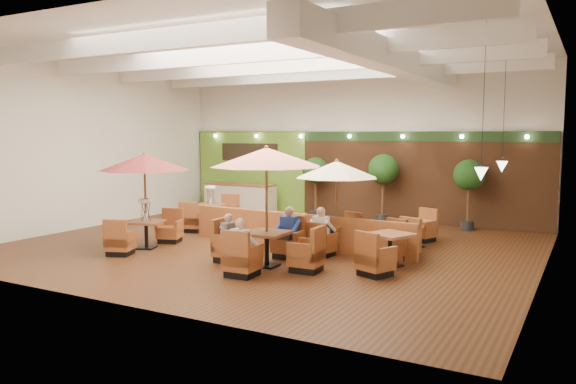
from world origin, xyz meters
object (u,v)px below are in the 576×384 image
Objects in this scene: table_2 at (335,184)px; topiary_0 at (316,173)px; table_3 at (211,213)px; table_5 at (413,234)px; booth_divider at (297,231)px; topiary_1 at (383,172)px; table_0 at (145,176)px; diner_0 at (242,242)px; diner_4 at (322,227)px; diner_1 at (288,228)px; table_1 at (267,185)px; table_4 at (390,250)px; diner_3 at (322,228)px; service_counter at (240,198)px; topiary_2 at (469,178)px; diner_2 at (230,232)px.

topiary_0 is at bearing 130.43° from table_2.
table_3 is 1.03× the size of table_5.
booth_divider is 5.34m from topiary_1.
booth_divider is 2.52× the size of table_5.
table_2 is at bearing -86.25° from topiary_1.
table_0 reaches higher than diner_0.
diner_4 is at bearing -2.98° from table_0.
diner_1 reaches higher than diner_4.
table_1 is at bearing -77.41° from booth_divider.
table_4 is 3.92× the size of diner_3.
topiary_0 reaches higher than service_counter.
service_counter is 1.32× the size of topiary_0.
diner_3 is at bearing 65.10° from table_1.
diner_0 is at bearing -99.98° from diner_3.
topiary_2 is (7.72, 3.53, 1.23)m from table_3.
table_4 is 3.38× the size of diner_0.
table_2 is 1.91m from diner_1.
topiary_0 is at bearing 104.56° from table_1.
diner_2 is at bearing -113.87° from table_2.
table_0 reaches higher than topiary_1.
topiary_0 is 7.59m from diner_2.
diner_2 is (-1.35, -7.42, -1.09)m from topiary_1.
diner_0 is at bearing -94.99° from diner_4.
diner_4 reaches higher than diner_3.
service_counter is at bearing -178.69° from topiary_2.
topiary_1 is (-0.32, 4.86, 0.03)m from table_2.
diner_4 reaches higher than table_4.
diner_3 is at bearing -139.20° from diner_1.
diner_1 is 1.15× the size of diner_3.
booth_divider is (5.16, -4.92, -0.11)m from service_counter.
table_1 is at bearing 95.12° from diner_2.
table_5 is 4.35m from topiary_1.
service_counter is at bearing -142.93° from diner_2.
diner_2 is at bearing -132.40° from diner_3.
table_1 is at bearing -108.16° from diner_3.
diner_3 is 0.90× the size of diner_4.
table_2 is at bearing 97.49° from diner_3.
table_3 is at bearing -121.87° from topiary_0.
booth_divider is 1.27m from diner_3.
service_counter reaches higher than booth_divider.
diner_1 is at bearing -47.93° from service_counter.
table_1 is at bearing 89.21° from diner_1.
table_0 is at bearing -158.94° from diner_3.
topiary_2 is at bearing 24.92° from table_0.
diner_1 is 0.89m from diner_3.
table_2 reaches higher than topiary_0.
table_5 is at bearing 116.65° from table_4.
topiary_1 is at bearing 1.96° from service_counter.
topiary_1 is 5.87m from diner_4.
service_counter is 9.21m from table_1.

